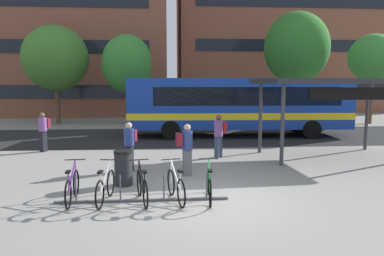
{
  "coord_description": "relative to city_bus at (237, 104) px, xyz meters",
  "views": [
    {
      "loc": [
        -1.16,
        -8.77,
        3.0
      ],
      "look_at": [
        -0.06,
        4.95,
        1.24
      ],
      "focal_mm": 33.74,
      "sensor_mm": 36.0,
      "label": 1
    }
  ],
  "objects": [
    {
      "name": "parked_bicycle_white_1",
      "position": [
        -5.54,
        -10.79,
        -1.39
      ],
      "size": [
        0.52,
        1.72,
        0.99
      ],
      "rotation": [
        0.0,
        0.0,
        1.46
      ],
      "color": "black",
      "rests_on": "ground"
    },
    {
      "name": "commuter_maroon_pack_2",
      "position": [
        -3.37,
        -8.4,
        -0.81
      ],
      "size": [
        0.56,
        0.39,
        1.68
      ],
      "rotation": [
        0.0,
        0.0,
        0.17
      ],
      "color": "#565660",
      "rests_on": "ground"
    },
    {
      "name": "trash_bin",
      "position": [
        -5.25,
        -9.3,
        -1.26
      ],
      "size": [
        0.55,
        0.55,
        1.03
      ],
      "color": "#232328",
      "rests_on": "ground"
    },
    {
      "name": "street_tree_0",
      "position": [
        -6.62,
        6.54,
        2.48
      ],
      "size": [
        3.55,
        3.55,
        6.34
      ],
      "color": "brown",
      "rests_on": "ground"
    },
    {
      "name": "commuter_red_pack_1",
      "position": [
        -1.87,
        -5.6,
        -0.78
      ],
      "size": [
        0.6,
        0.56,
        1.72
      ],
      "rotation": [
        0.0,
        0.0,
        3.8
      ],
      "color": "#2D3851",
      "rests_on": "ground"
    },
    {
      "name": "street_tree_1",
      "position": [
        10.78,
        5.16,
        2.91
      ],
      "size": [
        3.4,
        3.4,
        6.37
      ],
      "color": "brown",
      "rests_on": "ground"
    },
    {
      "name": "bus_lane_asphalt",
      "position": [
        -2.92,
        -0.0,
        -1.77
      ],
      "size": [
        80.0,
        7.2,
        0.01
      ],
      "primitive_type": "cube",
      "color": "#232326",
      "rests_on": "ground"
    },
    {
      "name": "parked_bicycle_green_4",
      "position": [
        -2.93,
        -10.88,
        -1.39
      ],
      "size": [
        0.52,
        1.72,
        0.99
      ],
      "rotation": [
        0.0,
        0.0,
        1.49
      ],
      "color": "black",
      "rests_on": "ground"
    },
    {
      "name": "ground",
      "position": [
        -2.92,
        -10.91,
        -1.78
      ],
      "size": [
        200.0,
        200.0,
        0.0
      ],
      "primitive_type": "plane",
      "color": "gray"
    },
    {
      "name": "commuter_maroon_pack_3",
      "position": [
        -5.22,
        -7.59,
        -0.81
      ],
      "size": [
        0.47,
        0.59,
        1.67
      ],
      "rotation": [
        0.0,
        0.0,
        4.36
      ],
      "color": "black",
      "rests_on": "ground"
    },
    {
      "name": "transit_shelter",
      "position": [
        2.53,
        -5.88,
        1.15
      ],
      "size": [
        5.88,
        3.57,
        3.13
      ],
      "rotation": [
        0.0,
        0.0,
        0.06
      ],
      "color": "#38383D",
      "rests_on": "ground"
    },
    {
      "name": "parked_bicycle_purple_0",
      "position": [
        -6.37,
        -10.71,
        -1.39
      ],
      "size": [
        0.52,
        1.72,
        0.99
      ],
      "rotation": [
        0.0,
        0.0,
        1.62
      ],
      "color": "black",
      "rests_on": "ground"
    },
    {
      "name": "street_tree_2",
      "position": [
        5.92,
        7.13,
        3.76
      ],
      "size": [
        4.83,
        4.83,
        8.19
      ],
      "color": "brown",
      "rests_on": "ground"
    },
    {
      "name": "city_bus",
      "position": [
        0.0,
        0.0,
        0.0
      ],
      "size": [
        12.13,
        3.11,
        3.2
      ],
      "rotation": [
        0.0,
        0.0,
        3.1
      ],
      "color": "#14389E",
      "rests_on": "ground"
    },
    {
      "name": "parked_bicycle_white_3",
      "position": [
        -3.78,
        -10.85,
        -1.39
      ],
      "size": [
        0.58,
        1.69,
        0.99
      ],
      "rotation": [
        0.0,
        0.0,
        1.79
      ],
      "color": "black",
      "rests_on": "ground"
    },
    {
      "name": "bike_rack",
      "position": [
        -4.63,
        -10.82,
        -1.69
      ],
      "size": [
        4.36,
        0.09,
        0.7
      ],
      "rotation": [
        0.0,
        0.0,
        0.0
      ],
      "color": "#47474C",
      "rests_on": "ground"
    },
    {
      "name": "parked_bicycle_black_2",
      "position": [
        -4.63,
        -10.84,
        -1.39
      ],
      "size": [
        0.56,
        1.7,
        0.99
      ],
      "rotation": [
        0.0,
        0.0,
        1.78
      ],
      "color": "black",
      "rests_on": "ground"
    },
    {
      "name": "street_tree_3",
      "position": [
        -11.67,
        6.96,
        2.89
      ],
      "size": [
        4.59,
        4.59,
        6.97
      ],
      "color": "brown",
      "rests_on": "ground"
    },
    {
      "name": "commuter_maroon_pack_0",
      "position": [
        -9.26,
        -3.81,
        -0.79
      ],
      "size": [
        0.51,
        0.6,
        1.7
      ],
      "rotation": [
        0.0,
        0.0,
        4.26
      ],
      "color": "black",
      "rests_on": "ground"
    }
  ]
}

